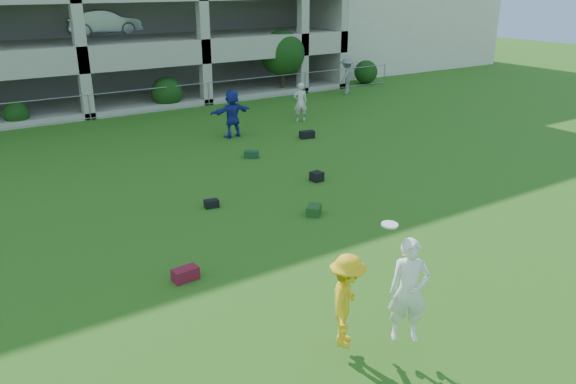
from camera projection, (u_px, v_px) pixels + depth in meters
ground at (350, 309)px, 10.98m from camera, size 100.00×100.00×0.00m
bystander_d at (232, 114)px, 22.74m from camera, size 1.83×0.66×1.95m
bystander_e at (300, 102)px, 25.33m from camera, size 0.74×0.60×1.76m
bystander_f at (346, 76)px, 31.43m from camera, size 1.50×1.33×2.02m
bag_red_a at (185, 274)px, 12.00m from camera, size 0.57×0.34×0.28m
bag_black_b at (211, 204)px, 15.88m from camera, size 0.44×0.32×0.22m
bag_green_c at (314, 210)px, 15.38m from camera, size 0.60×0.60×0.26m
crate_d at (317, 176)px, 17.95m from camera, size 0.38×0.38×0.30m
bag_black_e at (307, 135)px, 22.84m from camera, size 0.65×0.43×0.30m
bag_green_g at (251, 154)px, 20.33m from camera, size 0.58×0.55×0.25m
frisbee_contest at (366, 298)px, 9.26m from camera, size 1.76×1.59×2.19m
fence at (89, 107)px, 25.69m from camera, size 36.06×0.06×1.20m
shrub_row at (176, 76)px, 28.25m from camera, size 34.38×2.52×3.50m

